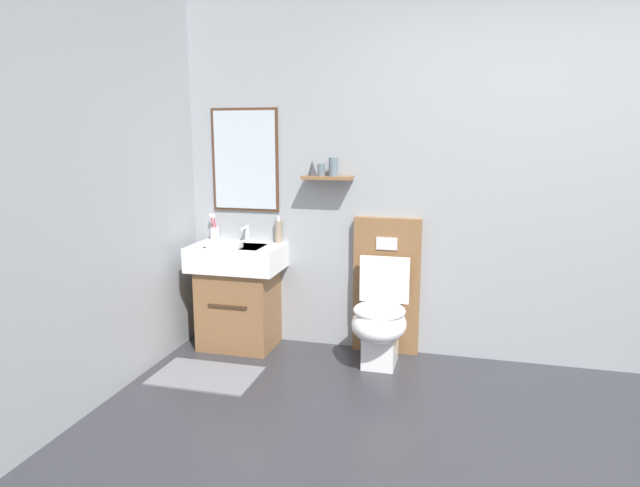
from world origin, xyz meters
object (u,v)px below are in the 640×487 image
(toilet, at_px, (383,309))
(toothbrush_cup, at_px, (215,233))
(soap_dispenser, at_px, (278,231))
(vanity_sink_left, at_px, (239,292))
(folded_hand_towel, at_px, (225,245))

(toilet, xyz_separation_m, toothbrush_cup, (-1.34, 0.16, 0.46))
(toilet, height_order, soap_dispenser, toilet)
(vanity_sink_left, bearing_deg, folded_hand_towel, -106.37)
(toilet, distance_m, folded_hand_towel, 1.21)
(toothbrush_cup, bearing_deg, vanity_sink_left, -31.70)
(toothbrush_cup, xyz_separation_m, folded_hand_towel, (0.21, -0.29, -0.03))
(toothbrush_cup, height_order, folded_hand_towel, toothbrush_cup)
(soap_dispenser, bearing_deg, folded_hand_towel, -135.01)
(vanity_sink_left, bearing_deg, toothbrush_cup, 148.30)
(vanity_sink_left, relative_size, soap_dispenser, 3.89)
(toothbrush_cup, bearing_deg, toilet, -6.82)
(vanity_sink_left, relative_size, toilet, 0.78)
(folded_hand_towel, bearing_deg, toothbrush_cup, 126.13)
(toilet, height_order, toothbrush_cup, toilet)
(toothbrush_cup, distance_m, soap_dispenser, 0.52)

